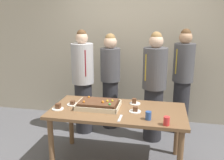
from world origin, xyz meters
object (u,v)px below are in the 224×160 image
plated_slice_near_left (58,107)px  party_table (118,116)px  person_left_edge_reaching (183,80)px  plated_slice_near_right (73,104)px  sheet_cake (98,104)px  person_serving_front (154,86)px  plated_slice_far_left (135,110)px  drink_cup_nearest (167,121)px  plated_slice_far_right (135,102)px  cake_server_utensil (120,118)px  drink_cup_middle (148,116)px  person_striped_tie_right (83,81)px  person_green_shirt_behind (110,80)px

plated_slice_near_left → party_table: bearing=10.6°
person_left_edge_reaching → plated_slice_near_right: bearing=-8.4°
sheet_cake → person_serving_front: (0.69, 0.73, 0.09)m
party_table → plated_slice_far_left: size_ratio=11.54×
plated_slice_near_right → drink_cup_nearest: size_ratio=1.50×
plated_slice_far_right → drink_cup_nearest: size_ratio=1.50×
plated_slice_near_right → person_left_edge_reaching: person_left_edge_reaching is taller
plated_slice_far_left → plated_slice_far_right: size_ratio=1.00×
sheet_cake → person_left_edge_reaching: (1.14, 1.11, 0.11)m
sheet_cake → plated_slice_near_left: (-0.50, -0.16, -0.02)m
party_table → plated_slice_far_right: bearing=53.2°
plated_slice_far_left → person_left_edge_reaching: 1.34m
cake_server_utensil → person_left_edge_reaching: (0.80, 1.41, 0.15)m
plated_slice_near_left → plated_slice_far_left: 1.00m
party_table → plated_slice_near_left: (-0.76, -0.14, 0.12)m
plated_slice_far_left → person_left_edge_reaching: person_left_edge_reaching is taller
drink_cup_middle → plated_slice_near_left: bearing=175.0°
plated_slice_near_left → plated_slice_far_right: size_ratio=1.00×
plated_slice_near_right → person_striped_tie_right: person_striped_tie_right is taller
sheet_cake → person_striped_tie_right: 0.91m
drink_cup_nearest → person_left_edge_reaching: bearing=80.0°
plated_slice_far_right → plated_slice_near_right: bearing=-165.7°
party_table → cake_server_utensil: bearing=-74.2°
plated_slice_near_left → person_green_shirt_behind: size_ratio=0.09×
plated_slice_far_left → plated_slice_far_right: bearing=98.0°
sheet_cake → person_striped_tie_right: bearing=120.7°
drink_cup_middle → person_striped_tie_right: (-1.14, 1.05, 0.08)m
person_green_shirt_behind → party_table: bearing=13.5°
plated_slice_near_right → drink_cup_nearest: bearing=-18.0°
plated_slice_far_right → person_serving_front: 0.56m
cake_server_utensil → person_green_shirt_behind: person_green_shirt_behind is taller
drink_cup_nearest → plated_slice_near_right: bearing=162.0°
drink_cup_middle → person_green_shirt_behind: 1.51m
person_striped_tie_right → plated_slice_near_left: bearing=-32.7°
plated_slice_near_right → person_serving_front: size_ratio=0.09×
plated_slice_near_left → cake_server_utensil: 0.85m
sheet_cake → plated_slice_far_right: sheet_cake is taller
party_table → plated_slice_near_left: 0.78m
plated_slice_far_right → person_left_edge_reaching: 1.12m
plated_slice_far_left → drink_cup_nearest: drink_cup_nearest is taller
person_green_shirt_behind → person_striped_tie_right: 0.49m
plated_slice_near_right → person_serving_front: person_serving_front is taller
party_table → person_striped_tie_right: person_striped_tie_right is taller
plated_slice_near_left → sheet_cake: bearing=18.2°
plated_slice_far_left → person_left_edge_reaching: size_ratio=0.09×
plated_slice_near_right → person_left_edge_reaching: size_ratio=0.09×
person_striped_tie_right → sheet_cake: bearing=0.0°
sheet_cake → plated_slice_far_right: bearing=27.2°
drink_cup_nearest → person_serving_front: 1.13m
person_serving_front → drink_cup_nearest: bearing=52.9°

